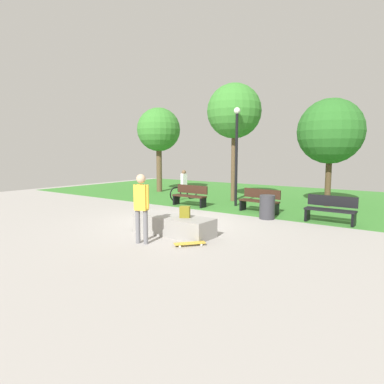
# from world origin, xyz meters

# --- Properties ---
(ground_plane) EXTENTS (28.00, 28.00, 0.00)m
(ground_plane) POSITION_xyz_m (0.00, 0.00, 0.00)
(ground_plane) COLOR #9E9993
(grass_lawn) EXTENTS (26.60, 11.55, 0.01)m
(grass_lawn) POSITION_xyz_m (0.00, 8.23, 0.00)
(grass_lawn) COLOR #387A2D
(grass_lawn) RESTS_ON ground_plane
(concrete_ledge) EXTENTS (2.39, 0.91, 0.53)m
(concrete_ledge) POSITION_xyz_m (1.02, -1.33, 0.26)
(concrete_ledge) COLOR gray
(concrete_ledge) RESTS_ON ground_plane
(backpack_on_ledge) EXTENTS (0.34, 0.31, 0.32)m
(backpack_on_ledge) POSITION_xyz_m (1.38, -1.28, 0.69)
(backpack_on_ledge) COLOR olive
(backpack_on_ledge) RESTS_ON concrete_ledge
(skater_performing_trick) EXTENTS (0.41, 0.29, 1.80)m
(skater_performing_trick) POSITION_xyz_m (0.97, -2.57, 1.07)
(skater_performing_trick) COLOR slate
(skater_performing_trick) RESTS_ON ground_plane
(skateboard_by_ledge) EXTENTS (0.66, 0.75, 0.08)m
(skateboard_by_ledge) POSITION_xyz_m (2.10, -2.02, 0.06)
(skateboard_by_ledge) COLOR gold
(skateboard_by_ledge) RESTS_ON ground_plane
(park_bench_near_path) EXTENTS (1.61, 0.51, 0.91)m
(park_bench_near_path) POSITION_xyz_m (4.30, 2.91, 0.48)
(park_bench_near_path) COLOR black
(park_bench_near_path) RESTS_ON ground_plane
(park_bench_far_right) EXTENTS (1.64, 0.63, 0.91)m
(park_bench_far_right) POSITION_xyz_m (1.53, 3.44, 0.48)
(park_bench_far_right) COLOR #331E14
(park_bench_far_right) RESTS_ON ground_plane
(park_bench_near_lamppost) EXTENTS (1.60, 0.48, 0.91)m
(park_bench_near_lamppost) POSITION_xyz_m (-1.61, 3.08, 0.48)
(park_bench_near_lamppost) COLOR #331E14
(park_bench_near_lamppost) RESTS_ON ground_plane
(tree_slender_maple) EXTENTS (2.78, 2.78, 4.65)m
(tree_slender_maple) POSITION_xyz_m (3.32, 6.52, 3.24)
(tree_slender_maple) COLOR #4C3823
(tree_slender_maple) RESTS_ON grass_lawn
(tree_leaning_ash) EXTENTS (2.57, 2.57, 5.59)m
(tree_leaning_ash) POSITION_xyz_m (-0.83, 5.55, 4.28)
(tree_leaning_ash) COLOR brown
(tree_leaning_ash) RESTS_ON grass_lawn
(tree_broad_elm) EXTENTS (2.56, 2.56, 4.99)m
(tree_broad_elm) POSITION_xyz_m (-6.37, 6.42, 3.67)
(tree_broad_elm) COLOR brown
(tree_broad_elm) RESTS_ON grass_lawn
(lamp_post) EXTENTS (0.28, 0.28, 4.27)m
(lamp_post) POSITION_xyz_m (0.01, 4.27, 2.59)
(lamp_post) COLOR black
(lamp_post) RESTS_ON ground_plane
(trash_bin) EXTENTS (0.54, 0.54, 0.85)m
(trash_bin) POSITION_xyz_m (2.30, 2.36, 0.42)
(trash_bin) COLOR #333338
(trash_bin) RESTS_ON ground_plane
(cyclist_on_bicycle) EXTENTS (0.39, 1.80, 1.52)m
(cyclist_on_bicycle) POSITION_xyz_m (-3.02, 4.48, 0.63)
(cyclist_on_bicycle) COLOR black
(cyclist_on_bicycle) RESTS_ON ground_plane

